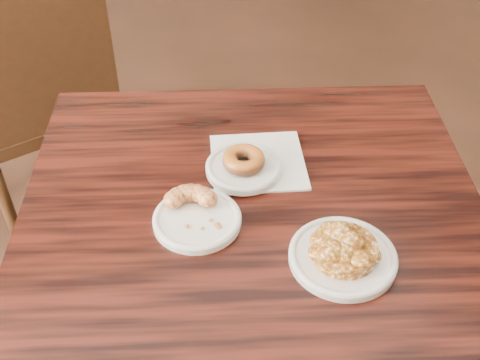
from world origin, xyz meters
name	(u,v)px	position (x,y,z in m)	size (l,w,h in m)	color
cafe_table	(251,342)	(-0.07, -0.13, 0.38)	(0.82, 0.82, 0.75)	black
chair_far	(31,103)	(-0.38, 0.86, 0.45)	(0.46, 0.46, 0.90)	black
napkin	(258,162)	(0.00, 0.00, 0.75)	(0.18, 0.18, 0.00)	white
plate_donut	(244,168)	(-0.04, -0.01, 0.76)	(0.14, 0.14, 0.01)	silver
plate_cruller	(197,220)	(-0.17, -0.11, 0.76)	(0.15, 0.15, 0.01)	white
plate_fritter	(343,257)	(0.02, -0.27, 0.76)	(0.17, 0.17, 0.01)	silver
glazed_donut	(244,160)	(-0.04, -0.01, 0.78)	(0.08, 0.08, 0.03)	#964515
apple_fritter	(344,248)	(0.02, -0.27, 0.78)	(0.15, 0.15, 0.03)	#411F07
cruller_fragment	(196,211)	(-0.17, -0.11, 0.78)	(0.11, 0.11, 0.03)	brown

